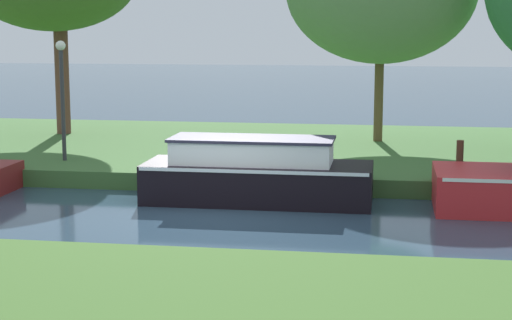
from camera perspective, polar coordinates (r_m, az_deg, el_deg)
name	(u,v)px	position (r m, az deg, el deg)	size (l,w,h in m)	color
ground_plane	(214,213)	(16.81, -2.86, -3.62)	(120.00, 120.00, 0.00)	#2B4154
riverbank_far	(266,151)	(23.55, 0.65, 0.59)	(72.00, 10.00, 0.40)	#3C6530
black_cruiser	(257,174)	(17.73, 0.04, -0.94)	(4.77, 1.67, 1.38)	black
lamp_post	(62,86)	(21.08, -12.96, 4.92)	(0.24, 0.24, 2.92)	#333338
mooring_post_near	(460,158)	(19.09, 13.59, 0.12)	(0.16, 0.16, 0.80)	#4F2F1F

